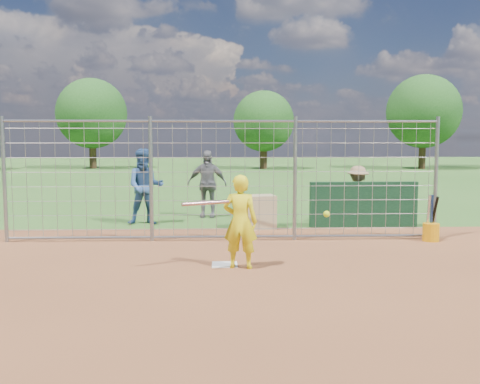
{
  "coord_description": "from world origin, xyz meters",
  "views": [
    {
      "loc": [
        -0.08,
        -9.1,
        2.16
      ],
      "look_at": [
        0.3,
        0.8,
        1.15
      ],
      "focal_mm": 40.0,
      "sensor_mm": 36.0,
      "label": 1
    }
  ],
  "objects_px": {
    "batter": "(240,222)",
    "bystander_b": "(207,184)",
    "equipment_bin": "(258,212)",
    "bystander_a": "(145,187)",
    "bucket_with_bats": "(431,230)",
    "bystander_c": "(358,195)"
  },
  "relations": [
    {
      "from": "bystander_b",
      "to": "bucket_with_bats",
      "type": "distance_m",
      "value": 6.02
    },
    {
      "from": "batter",
      "to": "bystander_c",
      "type": "distance_m",
      "value": 5.38
    },
    {
      "from": "bystander_c",
      "to": "bucket_with_bats",
      "type": "relative_size",
      "value": 1.5
    },
    {
      "from": "equipment_bin",
      "to": "bucket_with_bats",
      "type": "distance_m",
      "value": 3.9
    },
    {
      "from": "bucket_with_bats",
      "to": "bystander_a",
      "type": "bearing_deg",
      "value": 158.62
    },
    {
      "from": "batter",
      "to": "bystander_c",
      "type": "xyz_separation_m",
      "value": [
        3.1,
        4.39,
        -0.05
      ]
    },
    {
      "from": "batter",
      "to": "bystander_a",
      "type": "distance_m",
      "value": 5.11
    },
    {
      "from": "batter",
      "to": "bystander_b",
      "type": "xyz_separation_m",
      "value": [
        -0.68,
        5.79,
        0.13
      ]
    },
    {
      "from": "equipment_bin",
      "to": "batter",
      "type": "bearing_deg",
      "value": -107.97
    },
    {
      "from": "bucket_with_bats",
      "to": "equipment_bin",
      "type": "bearing_deg",
      "value": 154.3
    },
    {
      "from": "bystander_a",
      "to": "bucket_with_bats",
      "type": "height_order",
      "value": "bystander_a"
    },
    {
      "from": "bystander_a",
      "to": "bystander_b",
      "type": "height_order",
      "value": "bystander_a"
    },
    {
      "from": "bystander_a",
      "to": "bystander_c",
      "type": "xyz_separation_m",
      "value": [
        5.28,
        -0.23,
        -0.21
      ]
    },
    {
      "from": "batter",
      "to": "bystander_b",
      "type": "height_order",
      "value": "bystander_b"
    },
    {
      "from": "bystander_c",
      "to": "equipment_bin",
      "type": "xyz_separation_m",
      "value": [
        -2.53,
        -0.53,
        -0.33
      ]
    },
    {
      "from": "bystander_a",
      "to": "bucket_with_bats",
      "type": "xyz_separation_m",
      "value": [
        6.26,
        -2.45,
        -0.7
      ]
    },
    {
      "from": "bystander_b",
      "to": "bucket_with_bats",
      "type": "height_order",
      "value": "bystander_b"
    },
    {
      "from": "bystander_c",
      "to": "bucket_with_bats",
      "type": "height_order",
      "value": "bystander_c"
    },
    {
      "from": "bystander_b",
      "to": "bystander_c",
      "type": "height_order",
      "value": "bystander_b"
    },
    {
      "from": "batter",
      "to": "bystander_a",
      "type": "relative_size",
      "value": 0.83
    },
    {
      "from": "bystander_a",
      "to": "equipment_bin",
      "type": "height_order",
      "value": "bystander_a"
    },
    {
      "from": "equipment_bin",
      "to": "bucket_with_bats",
      "type": "bearing_deg",
      "value": -35.31
    }
  ]
}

